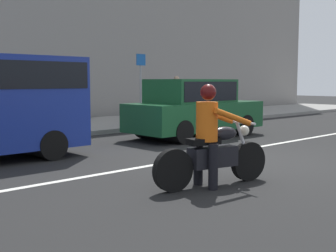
% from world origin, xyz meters
% --- Properties ---
extents(ground_plane, '(80.00, 80.00, 0.00)m').
position_xyz_m(ground_plane, '(0.00, 0.00, 0.00)').
color(ground_plane, black).
extents(sidewalk_slab, '(40.00, 4.40, 0.14)m').
position_xyz_m(sidewalk_slab, '(0.00, 8.00, 0.07)').
color(sidewalk_slab, gray).
rests_on(sidewalk_slab, ground_plane).
extents(lane_marking_stripe, '(18.00, 0.14, 0.01)m').
position_xyz_m(lane_marking_stripe, '(-0.43, 0.90, 0.00)').
color(lane_marking_stripe, silver).
rests_on(lane_marking_stripe, ground_plane).
extents(motorcycle_with_rider_orange_stripe, '(2.11, 0.79, 1.61)m').
position_xyz_m(motorcycle_with_rider_orange_stripe, '(-2.37, -1.03, 0.65)').
color(motorcycle_with_rider_orange_stripe, black).
rests_on(motorcycle_with_rider_orange_stripe, ground_plane).
extents(parked_sedan_forest_green, '(4.34, 1.82, 1.72)m').
position_xyz_m(parked_sedan_forest_green, '(1.86, 3.39, 0.88)').
color(parked_sedan_forest_green, '#164C28').
rests_on(parked_sedan_forest_green, ground_plane).
extents(street_sign_post, '(0.44, 0.08, 2.61)m').
position_xyz_m(street_sign_post, '(3.41, 7.75, 1.72)').
color(street_sign_post, gray).
rests_on(street_sign_post, sidewalk_slab).
extents(pedestrian_bystander, '(0.34, 0.34, 1.75)m').
position_xyz_m(pedestrian_bystander, '(5.11, 7.48, 1.17)').
color(pedestrian_bystander, black).
rests_on(pedestrian_bystander, sidewalk_slab).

